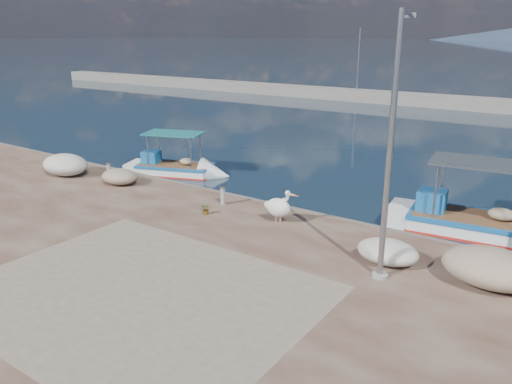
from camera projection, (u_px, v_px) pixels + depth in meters
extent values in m
plane|color=#162635|center=(188.00, 260.00, 15.95)|extent=(1400.00, 1400.00, 0.00)
cube|color=#482C1F|center=(7.00, 345.00, 11.18)|extent=(44.00, 22.00, 0.50)
cube|color=gray|center=(138.00, 293.00, 12.91)|extent=(9.00, 7.00, 0.01)
cube|color=gray|center=(474.00, 104.00, 47.08)|extent=(120.00, 2.20, 1.20)
cylinder|color=gray|center=(358.00, 63.00, 52.57)|extent=(0.16, 0.16, 7.00)
cube|color=white|center=(176.00, 173.00, 25.75)|extent=(5.51, 3.46, 0.86)
cube|color=#175896|center=(175.00, 165.00, 25.64)|extent=(4.15, 2.99, 0.13)
cube|color=#B01D15|center=(176.00, 174.00, 25.77)|extent=(4.15, 2.97, 0.11)
cube|color=#175896|center=(151.00, 157.00, 25.83)|extent=(1.05, 1.05, 0.63)
cube|color=#17595E|center=(174.00, 133.00, 25.13)|extent=(3.27, 2.54, 0.07)
cube|color=white|center=(475.00, 231.00, 18.10)|extent=(6.66, 2.89, 1.06)
cube|color=#175896|center=(477.00, 219.00, 17.96)|extent=(4.88, 2.73, 0.16)
cube|color=#B01D15|center=(475.00, 232.00, 18.12)|extent=(4.87, 2.71, 0.13)
cube|color=#175896|center=(432.00, 200.00, 18.54)|extent=(1.12, 1.12, 0.78)
cube|color=#272D33|center=(485.00, 163.00, 17.33)|extent=(3.77, 2.43, 0.09)
cylinder|color=tan|center=(276.00, 218.00, 17.75)|extent=(0.04, 0.04, 0.31)
cylinder|color=tan|center=(280.00, 219.00, 17.69)|extent=(0.04, 0.04, 0.31)
ellipsoid|color=silver|center=(278.00, 208.00, 17.60)|extent=(1.03, 0.74, 0.67)
cylinder|color=silver|center=(286.00, 200.00, 17.38)|extent=(0.24, 0.16, 0.57)
sphere|color=silver|center=(288.00, 193.00, 17.29)|extent=(0.19, 0.19, 0.19)
cone|color=#FEA162|center=(294.00, 195.00, 17.22)|extent=(0.46, 0.18, 0.14)
cylinder|color=gray|center=(390.00, 153.00, 12.73)|extent=(0.16, 0.16, 7.00)
cylinder|color=gray|center=(380.00, 275.00, 13.77)|extent=(0.44, 0.44, 0.10)
cube|color=gray|center=(410.00, 15.00, 12.22)|extent=(0.35, 0.18, 0.12)
cylinder|color=gray|center=(223.00, 196.00, 19.54)|extent=(0.18, 0.18, 0.71)
cylinder|color=gray|center=(223.00, 187.00, 19.43)|extent=(0.24, 0.24, 0.06)
cylinder|color=gray|center=(109.00, 171.00, 22.93)|extent=(0.19, 0.19, 0.76)
cylinder|color=gray|center=(108.00, 163.00, 22.81)|extent=(0.26, 0.26, 0.06)
imported|color=#33722D|center=(206.00, 209.00, 18.50)|extent=(0.42, 0.38, 0.41)
ellipsoid|color=#BEA58D|center=(119.00, 176.00, 22.23)|extent=(1.74, 1.35, 0.68)
ellipsoid|color=silver|center=(388.00, 252.00, 14.57)|extent=(1.81, 1.36, 0.68)
ellipsoid|color=#BEA58D|center=(492.00, 268.00, 13.19)|extent=(2.57, 1.83, 1.01)
ellipsoid|color=silver|center=(65.00, 165.00, 23.63)|extent=(2.42, 1.76, 0.99)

